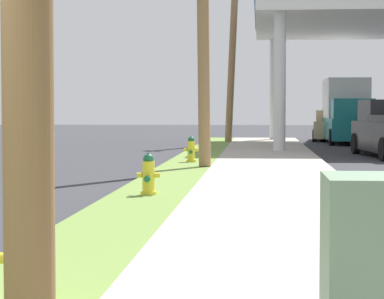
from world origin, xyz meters
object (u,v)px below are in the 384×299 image
fire_hydrant_second (148,177)px  car_tan_by_far_pump (332,127)px  car_silver_by_near_pump (379,130)px  fire_hydrant_third (191,151)px  utility_pole_background (233,41)px  truck_teal_on_apron (347,112)px  fire_hydrant_nearest (24,261)px  utility_cabinet (364,270)px

fire_hydrant_second → car_tan_by_far_pump: (5.72, 28.46, 0.28)m
car_silver_by_near_pump → car_tan_by_far_pump: same height
fire_hydrant_third → utility_pole_background: (0.73, 14.59, 4.33)m
fire_hydrant_third → truck_teal_on_apron: (6.16, 16.36, 1.04)m
fire_hydrant_nearest → utility_cabinet: (2.52, -1.12, 0.19)m
car_tan_by_far_pump → fire_hydrant_second: bearing=-101.4°
fire_hydrant_third → car_tan_by_far_pump: (5.71, 19.33, 0.28)m
fire_hydrant_second → fire_hydrant_third: 9.13m
utility_cabinet → fire_hydrant_third: bearing=98.0°
fire_hydrant_second → truck_teal_on_apron: truck_teal_on_apron is taller
fire_hydrant_nearest → utility_pole_background: bearing=88.9°
utility_pole_background → truck_teal_on_apron: size_ratio=1.43×
fire_hydrant_third → utility_cabinet: (2.61, -18.46, 0.19)m
car_tan_by_far_pump → utility_pole_background: bearing=-136.4°
fire_hydrant_nearest → fire_hydrant_second: same height
fire_hydrant_second → car_silver_by_near_pump: 22.62m
utility_cabinet → car_silver_by_near_pump: (4.51, 30.79, 0.08)m
fire_hydrant_second → truck_teal_on_apron: (6.17, 25.50, 1.04)m
utility_pole_background → car_silver_by_near_pump: size_ratio=2.03×
fire_hydrant_nearest → fire_hydrant_third: (-0.09, 17.33, 0.00)m
fire_hydrant_nearest → utility_cabinet: utility_cabinet is taller
fire_hydrant_third → car_tan_by_far_pump: bearing=73.5°
car_tan_by_far_pump → car_silver_by_near_pump: bearing=-78.6°
fire_hydrant_nearest → utility_pole_background: 32.22m
utility_pole_background → utility_cabinet: (1.88, -33.04, -4.14)m
truck_teal_on_apron → car_tan_by_far_pump: bearing=98.6°
fire_hydrant_third → utility_cabinet: bearing=-82.0°
fire_hydrant_third → utility_pole_background: utility_pole_background is taller
fire_hydrant_second → car_silver_by_near_pump: bearing=71.6°
utility_cabinet → car_tan_by_far_pump: bearing=85.3°
utility_cabinet → fire_hydrant_second: bearing=105.7°
car_silver_by_near_pump → truck_teal_on_apron: (-0.97, 4.03, 0.77)m
fire_hydrant_nearest → truck_teal_on_apron: 34.25m
fire_hydrant_third → car_silver_by_near_pump: (7.12, 12.33, 0.28)m
car_silver_by_near_pump → truck_teal_on_apron: 4.22m
fire_hydrant_nearest → utility_pole_background: size_ratio=0.08×
truck_teal_on_apron → car_silver_by_near_pump: bearing=-76.5°
utility_pole_background → utility_cabinet: bearing=-86.7°
fire_hydrant_second → utility_pole_background: 24.12m
fire_hydrant_second → car_silver_by_near_pump: car_silver_by_near_pump is taller
utility_cabinet → car_tan_by_far_pump: 37.92m
fire_hydrant_second → truck_teal_on_apron: size_ratio=0.12×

